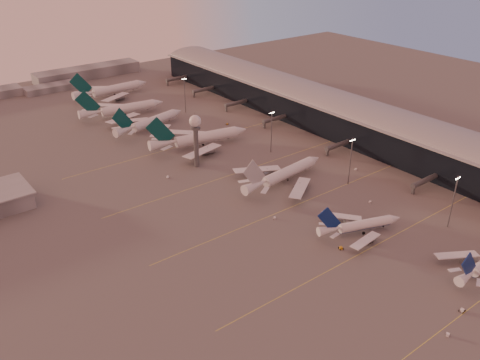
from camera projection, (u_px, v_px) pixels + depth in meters
ground at (360, 277)px, 192.04m from camera, size 700.00×700.00×0.00m
taxiway_markings at (312, 197)px, 247.97m from camera, size 180.00×185.25×0.02m
terminal at (340, 115)px, 323.91m from camera, size 57.00×362.00×23.04m
radar_tower at (196, 131)px, 270.12m from camera, size 6.40×6.40×31.10m
mast_a at (453, 200)px, 217.46m from camera, size 3.60×0.56×25.00m
mast_b at (351, 159)px, 254.70m from camera, size 3.60×0.56×25.00m
mast_c at (271, 130)px, 290.84m from camera, size 3.60×0.56×25.00m
mast_d at (185, 94)px, 353.35m from camera, size 3.60×0.56×25.00m
distant_horizon at (59, 79)px, 421.49m from camera, size 165.00×37.50×9.00m
narrowbody_mid at (360, 227)px, 217.85m from camera, size 38.92×30.51×15.82m
widebody_white at (284, 176)px, 260.79m from camera, size 57.70×46.00×20.32m
greentail_a at (200, 140)px, 302.52m from camera, size 62.92×50.38×23.04m
greentail_b at (150, 124)px, 328.24m from camera, size 56.50×45.09×20.90m
greentail_c at (123, 111)px, 350.86m from camera, size 60.73×48.78×22.10m
greentail_d at (112, 91)px, 391.08m from camera, size 62.88×50.70×22.83m
gsv_truck_a at (448, 332)px, 164.25m from camera, size 5.95×4.19×2.27m
gsv_tug_near at (462, 310)px, 174.45m from camera, size 2.60×4.07×1.12m
gsv_tug_mid at (341, 248)px, 208.03m from camera, size 4.36×3.47×1.09m
gsv_truck_b at (371, 201)px, 242.62m from camera, size 5.39×2.65×2.08m
gsv_truck_c at (275, 216)px, 229.58m from camera, size 4.93×4.96×2.08m
gsv_catering_b at (356, 167)px, 274.35m from camera, size 5.39×4.00×4.04m
gsv_truck_d at (167, 176)px, 266.38m from camera, size 3.53×6.21×2.37m
gsv_tug_hangar at (227, 124)px, 337.34m from camera, size 3.53×2.95×0.87m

